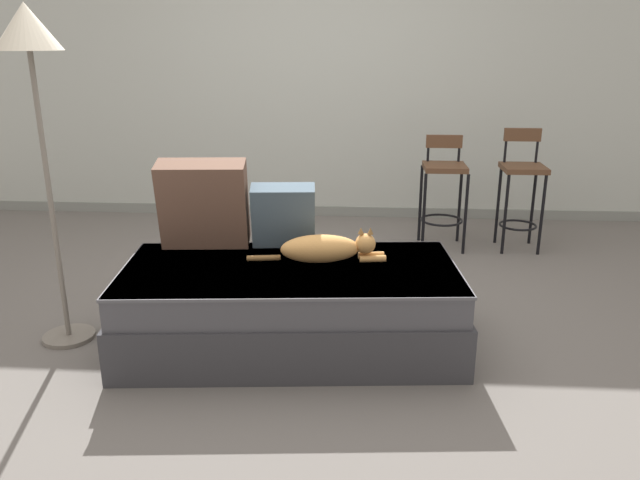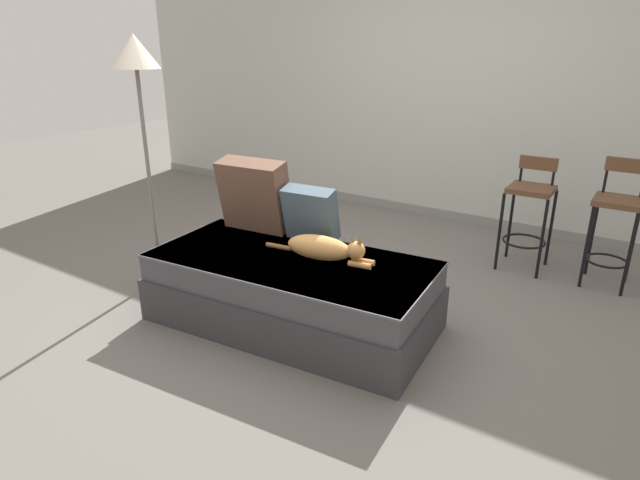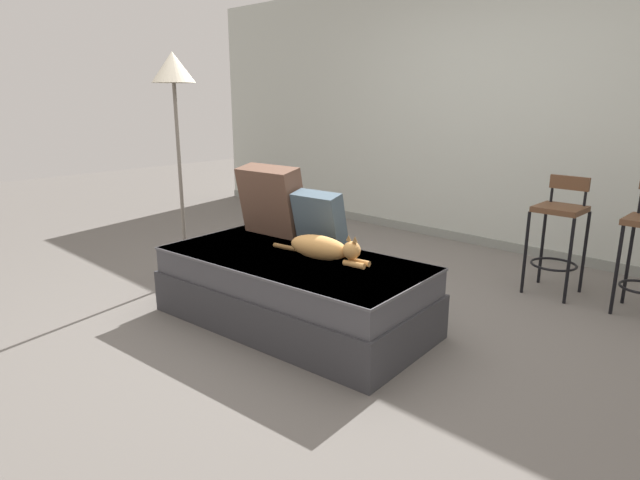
% 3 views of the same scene
% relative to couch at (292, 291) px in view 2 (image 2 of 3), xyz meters
% --- Properties ---
extents(ground_plane, '(16.00, 16.00, 0.00)m').
position_rel_couch_xyz_m(ground_plane, '(0.00, 0.40, -0.23)').
color(ground_plane, '#66605B').
rests_on(ground_plane, ground).
extents(wall_back_panel, '(8.00, 0.10, 2.60)m').
position_rel_couch_xyz_m(wall_back_panel, '(0.00, 2.65, 1.07)').
color(wall_back_panel, '#B7BCB2').
rests_on(wall_back_panel, ground).
extents(wall_baseboard_trim, '(8.00, 0.02, 0.09)m').
position_rel_couch_xyz_m(wall_baseboard_trim, '(0.00, 2.60, -0.18)').
color(wall_baseboard_trim, gray).
rests_on(wall_baseboard_trim, ground).
extents(couch, '(1.85, 1.01, 0.45)m').
position_rel_couch_xyz_m(couch, '(0.00, 0.00, 0.00)').
color(couch, '#353539').
rests_on(couch, ground).
extents(throw_pillow_corner, '(0.51, 0.30, 0.51)m').
position_rel_couch_xyz_m(throw_pillow_corner, '(-0.52, 0.29, 0.48)').
color(throw_pillow_corner, brown).
rests_on(throw_pillow_corner, couch).
extents(throw_pillow_middle, '(0.37, 0.23, 0.37)m').
position_rel_couch_xyz_m(throw_pillow_middle, '(-0.07, 0.32, 0.41)').
color(throw_pillow_middle, '#4C6070').
rests_on(throw_pillow_middle, couch).
extents(cat, '(0.75, 0.23, 0.19)m').
position_rel_couch_xyz_m(cat, '(0.18, 0.09, 0.30)').
color(cat, tan).
rests_on(cat, couch).
extents(bar_stool_near_window, '(0.34, 0.34, 0.87)m').
position_rel_couch_xyz_m(bar_stool_near_window, '(1.00, 1.76, 0.28)').
color(bar_stool_near_window, black).
rests_on(bar_stool_near_window, ground).
extents(bar_stool_by_doorway, '(0.32, 0.32, 0.93)m').
position_rel_couch_xyz_m(bar_stool_by_doorway, '(1.60, 1.76, 0.30)').
color(bar_stool_by_doorway, black).
rests_on(bar_stool_by_doorway, ground).
extents(floor_lamp, '(0.32, 0.32, 1.76)m').
position_rel_couch_xyz_m(floor_lamp, '(-1.24, -0.00, 1.26)').
color(floor_lamp, slate).
rests_on(floor_lamp, ground).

